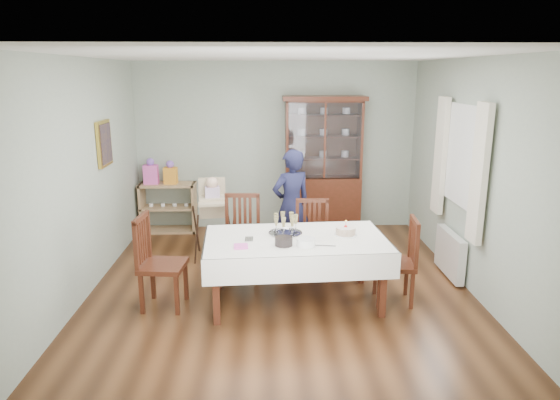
{
  "coord_description": "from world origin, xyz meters",
  "views": [
    {
      "loc": [
        -0.17,
        -5.58,
        2.53
      ],
      "look_at": [
        0.0,
        0.2,
        1.04
      ],
      "focal_mm": 32.0,
      "sensor_mm": 36.0,
      "label": 1
    }
  ],
  "objects_px": {
    "china_cabinet": "(323,163)",
    "birthday_cake": "(346,231)",
    "chair_far_left": "(242,253)",
    "dining_table": "(295,270)",
    "gift_bag_pink": "(151,172)",
    "sideboard": "(169,207)",
    "gift_bag_orange": "(170,173)",
    "chair_end_right": "(395,277)",
    "chair_far_right": "(312,255)",
    "high_chair": "(213,225)",
    "chair_end_left": "(162,280)",
    "woman": "(291,206)",
    "champagne_tray": "(285,228)"
  },
  "relations": [
    {
      "from": "chair_far_right",
      "to": "birthday_cake",
      "type": "relative_size",
      "value": 3.8
    },
    {
      "from": "champagne_tray",
      "to": "sideboard",
      "type": "bearing_deg",
      "value": 125.44
    },
    {
      "from": "chair_end_left",
      "to": "woman",
      "type": "bearing_deg",
      "value": -41.15
    },
    {
      "from": "sideboard",
      "to": "dining_table",
      "type": "bearing_deg",
      "value": -54.37
    },
    {
      "from": "gift_bag_orange",
      "to": "chair_end_right",
      "type": "bearing_deg",
      "value": -41.95
    },
    {
      "from": "sideboard",
      "to": "chair_far_left",
      "type": "xyz_separation_m",
      "value": [
        1.27,
        -1.91,
        -0.09
      ]
    },
    {
      "from": "sideboard",
      "to": "gift_bag_orange",
      "type": "height_order",
      "value": "gift_bag_orange"
    },
    {
      "from": "gift_bag_pink",
      "to": "gift_bag_orange",
      "type": "relative_size",
      "value": 1.11
    },
    {
      "from": "chair_end_right",
      "to": "gift_bag_pink",
      "type": "distance_m",
      "value": 4.28
    },
    {
      "from": "chair_end_right",
      "to": "champagne_tray",
      "type": "xyz_separation_m",
      "value": [
        -1.23,
        0.16,
        0.54
      ]
    },
    {
      "from": "chair_end_left",
      "to": "dining_table",
      "type": "bearing_deg",
      "value": -81.55
    },
    {
      "from": "dining_table",
      "to": "gift_bag_orange",
      "type": "relative_size",
      "value": 5.52
    },
    {
      "from": "champagne_tray",
      "to": "gift_bag_pink",
      "type": "relative_size",
      "value": 0.92
    },
    {
      "from": "chair_far_right",
      "to": "high_chair",
      "type": "height_order",
      "value": "high_chair"
    },
    {
      "from": "woman",
      "to": "high_chair",
      "type": "bearing_deg",
      "value": -34.44
    },
    {
      "from": "dining_table",
      "to": "chair_end_right",
      "type": "bearing_deg",
      "value": -1.2
    },
    {
      "from": "woman",
      "to": "gift_bag_pink",
      "type": "bearing_deg",
      "value": -56.07
    },
    {
      "from": "dining_table",
      "to": "china_cabinet",
      "type": "bearing_deg",
      "value": 77.33
    },
    {
      "from": "china_cabinet",
      "to": "chair_far_right",
      "type": "height_order",
      "value": "china_cabinet"
    },
    {
      "from": "chair_far_right",
      "to": "high_chair",
      "type": "xyz_separation_m",
      "value": [
        -1.32,
        0.8,
        0.15
      ]
    },
    {
      "from": "china_cabinet",
      "to": "chair_end_right",
      "type": "xyz_separation_m",
      "value": [
        0.53,
        -2.66,
        -0.83
      ]
    },
    {
      "from": "chair_far_left",
      "to": "birthday_cake",
      "type": "distance_m",
      "value": 1.46
    },
    {
      "from": "chair_far_right",
      "to": "chair_end_right",
      "type": "distance_m",
      "value": 1.14
    },
    {
      "from": "china_cabinet",
      "to": "chair_far_left",
      "type": "xyz_separation_m",
      "value": [
        -1.23,
        -1.88,
        -0.81
      ]
    },
    {
      "from": "sideboard",
      "to": "chair_far_left",
      "type": "relative_size",
      "value": 0.87
    },
    {
      "from": "chair_end_right",
      "to": "high_chair",
      "type": "height_order",
      "value": "high_chair"
    },
    {
      "from": "high_chair",
      "to": "champagne_tray",
      "type": "relative_size",
      "value": 2.97
    },
    {
      "from": "dining_table",
      "to": "high_chair",
      "type": "height_order",
      "value": "high_chair"
    },
    {
      "from": "woman",
      "to": "chair_end_left",
      "type": "bearing_deg",
      "value": 18.22
    },
    {
      "from": "china_cabinet",
      "to": "high_chair",
      "type": "height_order",
      "value": "china_cabinet"
    },
    {
      "from": "dining_table",
      "to": "gift_bag_pink",
      "type": "height_order",
      "value": "gift_bag_pink"
    },
    {
      "from": "gift_bag_orange",
      "to": "sideboard",
      "type": "bearing_deg",
      "value": 163.16
    },
    {
      "from": "dining_table",
      "to": "birthday_cake",
      "type": "relative_size",
      "value": 8.07
    },
    {
      "from": "dining_table",
      "to": "gift_bag_pink",
      "type": "bearing_deg",
      "value": 129.14
    },
    {
      "from": "chair_end_left",
      "to": "gift_bag_pink",
      "type": "bearing_deg",
      "value": 19.65
    },
    {
      "from": "chair_far_right",
      "to": "champagne_tray",
      "type": "relative_size",
      "value": 2.55
    },
    {
      "from": "chair_end_right",
      "to": "gift_bag_orange",
      "type": "xyz_separation_m",
      "value": [
        -2.96,
        2.66,
        0.68
      ]
    },
    {
      "from": "dining_table",
      "to": "chair_end_left",
      "type": "bearing_deg",
      "value": -177.23
    },
    {
      "from": "china_cabinet",
      "to": "woman",
      "type": "distance_m",
      "value": 1.47
    },
    {
      "from": "china_cabinet",
      "to": "birthday_cake",
      "type": "bearing_deg",
      "value": -90.68
    },
    {
      "from": "chair_end_right",
      "to": "champagne_tray",
      "type": "height_order",
      "value": "champagne_tray"
    },
    {
      "from": "birthday_cake",
      "to": "chair_far_right",
      "type": "bearing_deg",
      "value": 115.77
    },
    {
      "from": "high_chair",
      "to": "gift_bag_pink",
      "type": "relative_size",
      "value": 2.74
    },
    {
      "from": "chair_far_left",
      "to": "chair_end_left",
      "type": "height_order",
      "value": "chair_end_left"
    },
    {
      "from": "chair_end_left",
      "to": "champagne_tray",
      "type": "relative_size",
      "value": 2.72
    },
    {
      "from": "china_cabinet",
      "to": "sideboard",
      "type": "bearing_deg",
      "value": 179.51
    },
    {
      "from": "china_cabinet",
      "to": "champagne_tray",
      "type": "xyz_separation_m",
      "value": [
        -0.7,
        -2.5,
        -0.29
      ]
    },
    {
      "from": "dining_table",
      "to": "birthday_cake",
      "type": "height_order",
      "value": "birthday_cake"
    },
    {
      "from": "birthday_cake",
      "to": "chair_end_left",
      "type": "bearing_deg",
      "value": -175.81
    },
    {
      "from": "dining_table",
      "to": "sideboard",
      "type": "relative_size",
      "value": 2.3
    }
  ]
}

